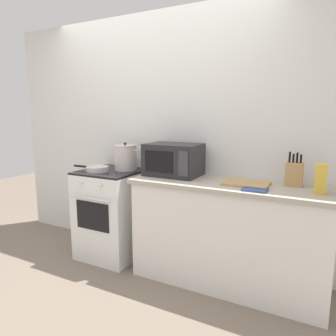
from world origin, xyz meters
name	(u,v)px	position (x,y,z in m)	size (l,w,h in m)	color
ground_plane	(103,290)	(0.00, 0.00, 0.00)	(10.00, 10.00, 0.00)	#7A6B5B
back_wall	(183,138)	(0.30, 0.97, 1.25)	(4.40, 0.10, 2.50)	silver
lower_cabinet_right	(228,236)	(0.90, 0.62, 0.44)	(1.64, 0.56, 0.88)	white
countertop_right	(230,185)	(0.90, 0.62, 0.90)	(1.70, 0.60, 0.04)	#ADA393
stove	(112,213)	(-0.35, 0.60, 0.46)	(0.60, 0.64, 0.92)	white
stock_pot	(126,157)	(-0.23, 0.69, 1.05)	(0.32, 0.23, 0.29)	beige
frying_pan	(97,169)	(-0.44, 0.50, 0.95)	(0.42, 0.22, 0.05)	beige
microwave	(174,160)	(0.33, 0.68, 1.07)	(0.50, 0.37, 0.30)	#232326
cutting_board	(246,184)	(1.04, 0.60, 0.93)	(0.36, 0.26, 0.02)	tan
knife_block	(294,174)	(1.39, 0.74, 1.02)	(0.13, 0.10, 0.28)	tan
pasta_box	(321,179)	(1.59, 0.57, 1.03)	(0.08, 0.08, 0.22)	gold
oven_mitt	(255,189)	(1.15, 0.44, 0.93)	(0.18, 0.14, 0.02)	#33477A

